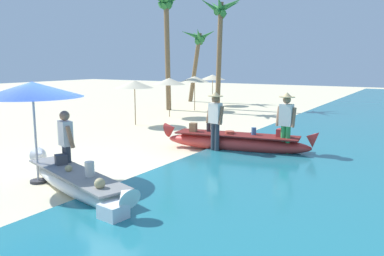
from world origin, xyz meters
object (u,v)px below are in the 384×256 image
(patio_umbrella_large, at_px, (32,90))
(palm_tree_tall_inland, at_px, (198,44))
(person_vendor_hatted, at_px, (215,118))
(person_vendor_assistant, at_px, (286,120))
(palm_tree_leaning_seaward, at_px, (166,11))
(cooler_box, at_px, (113,214))
(boat_red_midground, at_px, (236,142))
(person_tourist_customer, at_px, (66,142))
(boat_white_foreground, at_px, (76,182))
(palm_tree_mid_cluster, at_px, (221,22))

(patio_umbrella_large, distance_m, palm_tree_tall_inland, 18.63)
(person_vendor_hatted, distance_m, patio_umbrella_large, 5.07)
(person_vendor_hatted, xyz_separation_m, person_vendor_assistant, (1.86, 0.74, 0.00))
(palm_tree_leaning_seaward, xyz_separation_m, cooler_box, (8.38, -13.52, -5.26))
(boat_red_midground, bearing_deg, palm_tree_leaning_seaward, 135.90)
(person_tourist_customer, relative_size, palm_tree_leaning_seaward, 0.24)
(boat_white_foreground, bearing_deg, palm_tree_leaning_seaward, 117.60)
(person_vendor_assistant, xyz_separation_m, patio_umbrella_large, (-3.91, -5.27, 1.00))
(boat_red_midground, distance_m, palm_tree_leaning_seaward, 12.06)
(boat_white_foreground, xyz_separation_m, patio_umbrella_large, (-1.31, 0.10, 1.81))
(person_vendor_hatted, xyz_separation_m, patio_umbrella_large, (-2.04, -4.54, 1.00))
(person_vendor_assistant, bearing_deg, palm_tree_mid_cluster, 126.48)
(patio_umbrella_large, height_order, palm_tree_tall_inland, palm_tree_tall_inland)
(boat_red_midground, height_order, person_vendor_assistant, person_vendor_assistant)
(person_tourist_customer, distance_m, cooler_box, 2.91)
(boat_red_midground, bearing_deg, boat_white_foreground, -102.52)
(person_vendor_assistant, relative_size, palm_tree_leaning_seaward, 0.27)
(person_tourist_customer, bearing_deg, person_vendor_hatted, 69.29)
(patio_umbrella_large, bearing_deg, person_tourist_customer, 40.56)
(boat_red_midground, distance_m, cooler_box, 5.95)
(person_tourist_customer, xyz_separation_m, patio_umbrella_large, (-0.48, -0.41, 1.16))
(boat_white_foreground, bearing_deg, palm_tree_mid_cluster, 106.45)
(person_vendor_hatted, distance_m, cooler_box, 5.52)
(boat_red_midground, height_order, person_vendor_hatted, person_vendor_hatted)
(palm_tree_tall_inland, bearing_deg, patio_umbrella_large, -70.57)
(boat_red_midground, xyz_separation_m, patio_umbrella_large, (-2.46, -5.10, 1.76))
(person_tourist_customer, bearing_deg, palm_tree_mid_cluster, 103.93)
(person_vendor_assistant, bearing_deg, boat_red_midground, -173.18)
(person_vendor_hatted, distance_m, person_tourist_customer, 4.41)
(person_vendor_hatted, height_order, person_vendor_assistant, person_vendor_assistant)
(boat_red_midground, relative_size, patio_umbrella_large, 2.10)
(boat_red_midground, xyz_separation_m, palm_tree_mid_cluster, (-5.52, 9.58, 4.61))
(patio_umbrella_large, xyz_separation_m, palm_tree_tall_inland, (-6.17, 17.49, 1.78))
(palm_tree_mid_cluster, height_order, cooler_box, palm_tree_mid_cluster)
(boat_white_foreground, relative_size, person_vendor_assistant, 2.28)
(person_tourist_customer, relative_size, patio_umbrella_large, 0.72)
(palm_tree_mid_cluster, bearing_deg, person_vendor_assistant, -53.52)
(person_vendor_assistant, height_order, cooler_box, person_vendor_assistant)
(boat_red_midground, relative_size, person_vendor_hatted, 2.58)
(boat_white_foreground, height_order, palm_tree_tall_inland, palm_tree_tall_inland)
(person_tourist_customer, xyz_separation_m, palm_tree_mid_cluster, (-3.54, 14.27, 4.01))
(palm_tree_leaning_seaward, bearing_deg, palm_tree_tall_inland, 99.38)
(person_vendor_hatted, bearing_deg, cooler_box, -79.82)
(boat_white_foreground, distance_m, patio_umbrella_large, 2.24)
(palm_tree_mid_cluster, bearing_deg, palm_tree_tall_inland, 137.95)
(boat_red_midground, bearing_deg, palm_tree_tall_inland, 124.85)
(boat_white_foreground, bearing_deg, patio_umbrella_large, 175.83)
(palm_tree_mid_cluster, distance_m, cooler_box, 17.31)
(boat_red_midground, height_order, palm_tree_mid_cluster, palm_tree_mid_cluster)
(person_vendor_hatted, bearing_deg, person_vendor_assistant, 21.52)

